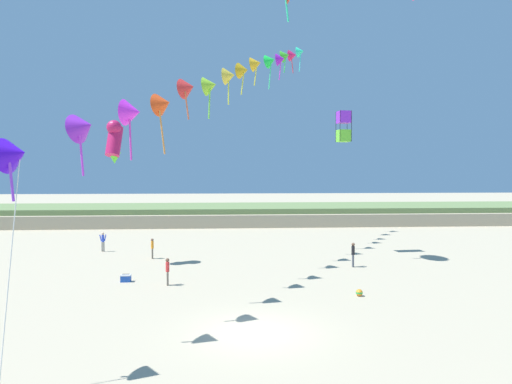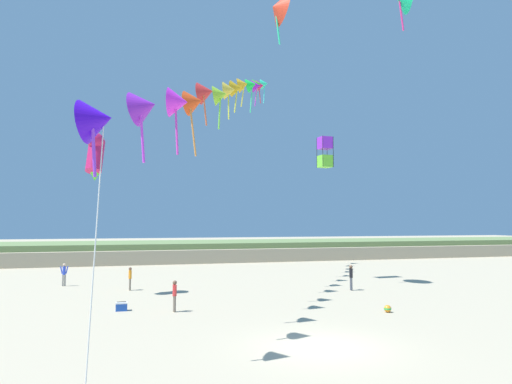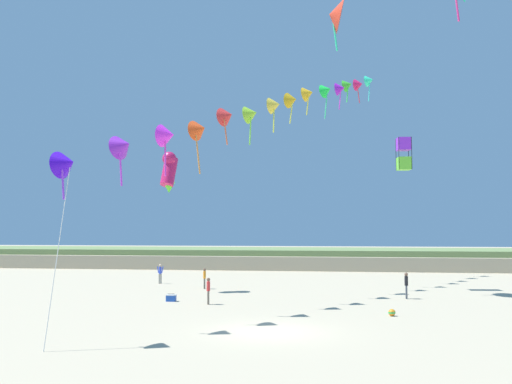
{
  "view_description": "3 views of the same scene",
  "coord_description": "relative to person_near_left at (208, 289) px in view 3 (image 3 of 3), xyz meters",
  "views": [
    {
      "loc": [
        -1.18,
        -17.96,
        6.42
      ],
      "look_at": [
        0.65,
        9.38,
        5.23
      ],
      "focal_mm": 32.0,
      "sensor_mm": 36.0,
      "label": 1
    },
    {
      "loc": [
        -6.72,
        -15.39,
        4.45
      ],
      "look_at": [
        1.05,
        12.6,
        6.41
      ],
      "focal_mm": 32.0,
      "sensor_mm": 36.0,
      "label": 2
    },
    {
      "loc": [
        2.66,
        -23.52,
        4.39
      ],
      "look_at": [
        -2.35,
        13.11,
        6.96
      ],
      "focal_mm": 38.0,
      "sensor_mm": 36.0,
      "label": 3
    }
  ],
  "objects": [
    {
      "name": "ground_plane",
      "position": [
        4.48,
        -7.94,
        -0.9
      ],
      "size": [
        240.0,
        240.0,
        0.0
      ],
      "primitive_type": "plane",
      "color": "tan"
    },
    {
      "name": "dune_ridge",
      "position": [
        4.48,
        32.9,
        0.16
      ],
      "size": [
        120.0,
        13.74,
        2.12
      ],
      "color": "tan",
      "rests_on": "ground"
    },
    {
      "name": "person_near_left",
      "position": [
        0.0,
        0.0,
        0.0
      ],
      "size": [
        0.21,
        0.55,
        1.56
      ],
      "color": "#726656",
      "rests_on": "ground"
    },
    {
      "name": "person_near_right",
      "position": [
        -6.61,
        11.47,
        0.01
      ],
      "size": [
        0.56,
        0.22,
        1.58
      ],
      "color": "gray",
      "rests_on": "ground"
    },
    {
      "name": "person_mid_center",
      "position": [
        -2.14,
        8.13,
        -0.03
      ],
      "size": [
        0.21,
        0.53,
        1.51
      ],
      "color": "#726656",
      "rests_on": "ground"
    },
    {
      "name": "person_far_left",
      "position": [
        11.91,
        4.22,
        0.06
      ],
      "size": [
        0.23,
        0.58,
        1.66
      ],
      "color": "#474C56",
      "rests_on": "ground"
    },
    {
      "name": "kite_banner_string",
      "position": [
        4.09,
        4.95,
        12.12
      ],
      "size": [
        15.31,
        35.1,
        19.52
      ],
      "color": "#400CDA"
    },
    {
      "name": "large_kite_low_lead",
      "position": [
        -4.35,
        6.18,
        7.75
      ],
      "size": [
        1.28,
        1.77,
        3.0
      ],
      "color": "#C31B56"
    },
    {
      "name": "large_kite_high_solo",
      "position": [
        7.62,
        6.43,
        18.69
      ],
      "size": [
        1.44,
        2.53,
        3.89
      ],
      "color": "red"
    },
    {
      "name": "large_kite_outer_drift",
      "position": [
        12.65,
        9.82,
        9.14
      ],
      "size": [
        1.08,
        1.08,
        2.42
      ],
      "color": "#70DB35"
    },
    {
      "name": "beach_cooler",
      "position": [
        -2.55,
        1.01,
        -0.69
      ],
      "size": [
        0.58,
        0.41,
        0.46
      ],
      "color": "blue",
      "rests_on": "ground"
    },
    {
      "name": "beach_ball",
      "position": [
        10.21,
        -2.94,
        -0.72
      ],
      "size": [
        0.36,
        0.36,
        0.36
      ],
      "color": "orange",
      "rests_on": "ground"
    }
  ]
}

